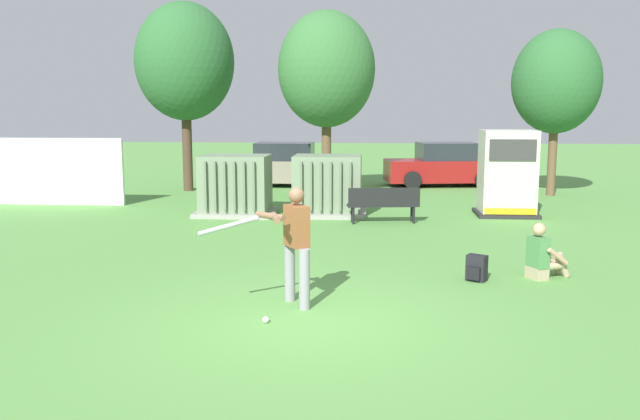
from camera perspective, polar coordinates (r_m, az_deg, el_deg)
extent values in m
plane|color=#5B9947|center=(9.09, -1.27, -9.60)|extent=(96.00, 96.00, 0.00)
cube|color=white|center=(21.53, -22.56, 3.08)|extent=(4.80, 0.12, 2.00)
cube|color=#9E9B93|center=(18.23, -7.22, -0.20)|extent=(2.10, 1.70, 0.12)
cube|color=gray|center=(18.13, -7.27, 2.33)|extent=(1.80, 1.40, 1.50)
cube|color=#63755B|center=(17.53, -9.82, 2.06)|extent=(0.06, 0.12, 1.27)
cube|color=#63755B|center=(17.47, -9.01, 2.06)|extent=(0.06, 0.12, 1.27)
cube|color=#63755B|center=(17.41, -8.19, 2.06)|extent=(0.06, 0.12, 1.27)
cube|color=#63755B|center=(17.36, -7.37, 2.06)|extent=(0.06, 0.12, 1.27)
cube|color=#63755B|center=(17.31, -6.54, 2.05)|extent=(0.06, 0.12, 1.27)
cube|color=#63755B|center=(17.26, -5.71, 2.05)|extent=(0.06, 0.12, 1.27)
cube|color=#9E9B93|center=(18.03, 0.66, -0.22)|extent=(2.10, 1.70, 0.12)
cube|color=gray|center=(17.93, 0.66, 2.33)|extent=(1.80, 1.40, 1.50)
cube|color=#63755B|center=(17.23, -1.63, 2.07)|extent=(0.06, 0.12, 1.27)
cube|color=#63755B|center=(17.21, -0.78, 2.07)|extent=(0.06, 0.12, 1.27)
cube|color=#63755B|center=(17.18, 0.07, 2.06)|extent=(0.06, 0.12, 1.27)
cube|color=#63755B|center=(17.17, 0.92, 2.05)|extent=(0.06, 0.12, 1.27)
cube|color=#63755B|center=(17.15, 1.77, 2.04)|extent=(0.06, 0.12, 1.27)
cube|color=#63755B|center=(17.14, 2.62, 2.03)|extent=(0.06, 0.12, 1.27)
cube|color=#262626|center=(18.65, 15.66, -0.28)|extent=(1.60, 1.40, 0.10)
cube|color=beige|center=(18.51, 15.81, 3.24)|extent=(1.40, 1.20, 2.20)
cube|color=#383838|center=(17.86, 16.27, 4.98)|extent=(1.19, 0.04, 0.55)
cube|color=yellow|center=(18.03, 16.05, -0.12)|extent=(1.33, 0.04, 0.16)
cube|color=black|center=(16.76, 5.44, 0.40)|extent=(1.84, 0.66, 0.05)
cube|color=black|center=(16.55, 5.55, 1.15)|extent=(1.79, 0.31, 0.44)
cylinder|color=black|center=(16.83, 2.78, -0.35)|extent=(0.06, 0.06, 0.42)
cylinder|color=black|center=(17.07, 7.88, -0.29)|extent=(0.06, 0.06, 0.42)
cylinder|color=black|center=(16.55, 2.89, -0.50)|extent=(0.06, 0.06, 0.42)
cylinder|color=black|center=(16.80, 8.08, -0.44)|extent=(0.06, 0.06, 0.42)
cylinder|color=gray|center=(9.52, -1.35, -5.98)|extent=(0.16, 0.16, 0.88)
cylinder|color=gray|center=(9.94, -2.62, -5.36)|extent=(0.16, 0.16, 0.88)
cube|color=brown|center=(9.57, -2.02, -1.37)|extent=(0.42, 0.47, 0.60)
sphere|color=brown|center=(9.51, -2.04, 1.27)|extent=(0.23, 0.23, 0.23)
cylinder|color=brown|center=(9.31, -3.85, -0.68)|extent=(0.21, 0.55, 0.09)
cylinder|color=brown|center=(9.47, -4.30, -0.52)|extent=(0.48, 0.40, 0.09)
cylinder|color=#B2B2B7|center=(9.15, -7.96, -1.38)|extent=(0.75, 0.52, 0.21)
sphere|color=#B2B2B7|center=(9.29, -5.51, -0.72)|extent=(0.08, 0.08, 0.08)
sphere|color=white|center=(9.06, -4.70, -9.39)|extent=(0.09, 0.09, 0.09)
cube|color=tan|center=(11.87, 18.17, -5.16)|extent=(0.36, 0.41, 0.20)
cube|color=#4C8C4C|center=(11.79, 18.25, -3.46)|extent=(0.35, 0.42, 0.52)
sphere|color=tan|center=(11.72, 18.34, -1.59)|extent=(0.22, 0.22, 0.22)
cylinder|color=tan|center=(12.06, 18.73, -4.39)|extent=(0.46, 0.31, 0.13)
cylinder|color=tan|center=(12.20, 19.55, -4.26)|extent=(0.32, 0.23, 0.46)
cylinder|color=tan|center=(11.91, 19.34, -4.58)|extent=(0.46, 0.31, 0.13)
cylinder|color=tan|center=(12.05, 20.17, -4.44)|extent=(0.32, 0.23, 0.46)
cylinder|color=tan|center=(12.11, 18.37, -3.36)|extent=(0.41, 0.25, 0.32)
cylinder|color=tan|center=(11.77, 19.78, -3.78)|extent=(0.41, 0.25, 0.32)
cube|color=black|center=(11.42, 13.33, -4.87)|extent=(0.38, 0.34, 0.44)
cube|color=black|center=(11.32, 13.07, -5.33)|extent=(0.22, 0.17, 0.22)
cylinder|color=#4C3828|center=(23.77, -11.34, 4.96)|extent=(0.34, 0.34, 2.76)
ellipsoid|color=#2D6633|center=(23.78, -11.57, 12.41)|extent=(3.39, 3.39, 4.03)
cylinder|color=brown|center=(21.75, 0.55, 4.51)|extent=(0.31, 0.31, 2.54)
ellipsoid|color=#387038|center=(21.73, 0.56, 12.02)|extent=(3.13, 3.13, 3.71)
cylinder|color=brown|center=(23.29, 19.34, 4.01)|extent=(0.28, 0.28, 2.31)
ellipsoid|color=#2D6633|center=(23.24, 19.66, 10.37)|extent=(2.84, 2.84, 3.37)
cube|color=gray|center=(24.84, -3.39, 3.42)|extent=(4.22, 1.75, 0.80)
cube|color=#262B33|center=(24.77, -3.06, 5.08)|extent=(2.12, 1.58, 0.64)
cylinder|color=black|center=(24.27, -6.73, 2.63)|extent=(0.64, 0.23, 0.64)
cylinder|color=black|center=(25.93, -5.95, 3.03)|extent=(0.64, 0.23, 0.64)
cylinder|color=black|center=(23.87, -0.59, 2.59)|extent=(0.64, 0.23, 0.64)
cylinder|color=black|center=(25.55, -0.21, 2.99)|extent=(0.64, 0.23, 0.64)
cube|color=maroon|center=(25.23, 10.49, 3.37)|extent=(4.40, 2.30, 0.80)
cube|color=#262B33|center=(25.21, 10.86, 5.00)|extent=(2.31, 1.85, 0.64)
cylinder|color=black|center=(24.14, 7.96, 2.58)|extent=(0.67, 0.31, 0.64)
cylinder|color=black|center=(25.79, 7.20, 2.98)|extent=(0.67, 0.31, 0.64)
cylinder|color=black|center=(24.80, 13.87, 2.57)|extent=(0.67, 0.31, 0.64)
cylinder|color=black|center=(26.41, 12.76, 2.97)|extent=(0.67, 0.31, 0.64)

